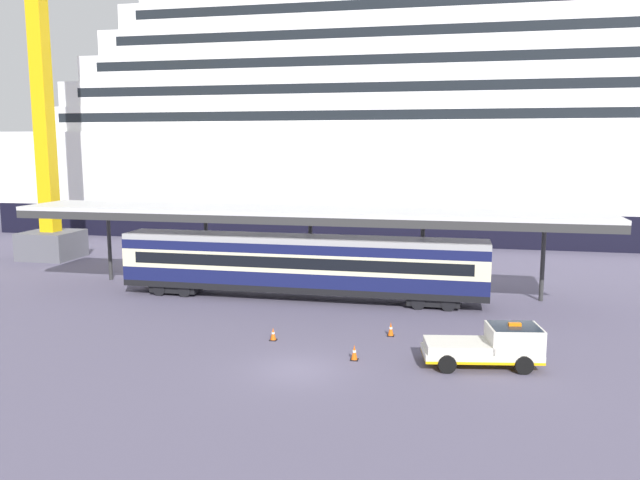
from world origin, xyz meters
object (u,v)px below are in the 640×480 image
object	(u,v)px
dockside_crane	(40,29)
train_carriage	(301,264)
traffic_cone_mid	(391,329)
traffic_cone_near	(273,334)
traffic_cone_far	(354,352)
service_truck	(493,345)
cruise_ship	(566,122)

from	to	relation	value
dockside_crane	train_carriage	bearing A→B (deg)	-21.55
train_carriage	traffic_cone_mid	xyz separation A→B (m)	(6.51, -6.81, -1.94)
traffic_cone_near	traffic_cone_far	world-z (taller)	traffic_cone_far
service_truck	dockside_crane	xyz separation A→B (m)	(-36.14, 20.09, 18.49)
train_carriage	dockside_crane	xyz separation A→B (m)	(-24.69, 9.75, 17.17)
service_truck	dockside_crane	bearing A→B (deg)	150.93
cruise_ship	train_carriage	distance (m)	43.24
traffic_cone_near	traffic_cone_mid	distance (m)	6.14
cruise_ship	service_truck	bearing A→B (deg)	-102.08
service_truck	traffic_cone_mid	bearing A→B (deg)	144.45
traffic_cone_mid	dockside_crane	size ratio (longest dim) A/B	0.01
dockside_crane	traffic_cone_near	bearing A→B (deg)	-36.15
cruise_ship	traffic_cone_mid	bearing A→B (deg)	-109.11
train_carriage	traffic_cone_far	bearing A→B (deg)	-64.35
train_carriage	cruise_ship	bearing A→B (deg)	59.39
service_truck	traffic_cone_near	world-z (taller)	service_truck
traffic_cone_far	traffic_cone_mid	bearing A→B (deg)	72.56
cruise_ship	train_carriage	xyz separation A→B (m)	(-21.41, -36.19, -10.06)
traffic_cone_mid	dockside_crane	distance (m)	40.16
traffic_cone_near	traffic_cone_far	size ratio (longest dim) A/B	0.90
service_truck	traffic_cone_far	world-z (taller)	service_truck
traffic_cone_mid	dockside_crane	xyz separation A→B (m)	(-31.20, 16.56, 19.11)
traffic_cone_near	traffic_cone_far	xyz separation A→B (m)	(4.53, -2.09, 0.04)
traffic_cone_mid	traffic_cone_far	distance (m)	4.28
traffic_cone_near	dockside_crane	world-z (taller)	dockside_crane
train_carriage	traffic_cone_mid	size ratio (longest dim) A/B	31.49
traffic_cone_far	traffic_cone_near	bearing A→B (deg)	155.21
cruise_ship	traffic_cone_mid	xyz separation A→B (m)	(-14.90, -43.00, -12.00)
train_carriage	service_truck	world-z (taller)	train_carriage
traffic_cone_near	service_truck	bearing A→B (deg)	-8.17
traffic_cone_mid	traffic_cone_far	bearing A→B (deg)	-107.44
train_carriage	dockside_crane	size ratio (longest dim) A/B	0.39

